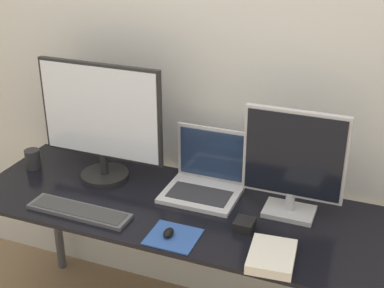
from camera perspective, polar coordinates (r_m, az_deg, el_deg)
The scene contains 11 objects.
wall_back at distance 2.33m, azimuth 2.86°, elevation 8.82°, with size 7.00×0.05×2.50m.
desk at distance 2.26m, azimuth -0.61°, elevation -8.73°, with size 1.83×0.62×0.73m.
monitor_left at distance 2.36m, azimuth -9.69°, elevation 2.58°, with size 0.58×0.22×0.53m.
monitor_right at distance 2.10m, azimuth 10.78°, elevation -1.93°, with size 0.40×0.14×0.44m.
laptop at distance 2.31m, azimuth 1.44°, elevation -3.56°, with size 0.32×0.26×0.27m.
keyboard at distance 2.22m, azimuth -11.95°, elevation -7.02°, with size 0.44×0.12×0.02m.
mousepad at distance 2.04m, azimuth -2.02°, elevation -9.87°, with size 0.19×0.17×0.00m.
mouse at distance 2.03m, azimuth -2.52°, elevation -9.44°, with size 0.04×0.06×0.03m.
book at distance 1.93m, azimuth 8.50°, elevation -11.78°, with size 0.18×0.22×0.04m.
mug at distance 2.61m, azimuth -16.63°, elevation -1.55°, with size 0.07×0.07×0.09m.
power_brick at distance 2.09m, azimuth 5.62°, elevation -8.53°, with size 0.07×0.08×0.04m.
Camera 1 is at (0.72, -1.43, 1.89)m, focal length 50.00 mm.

